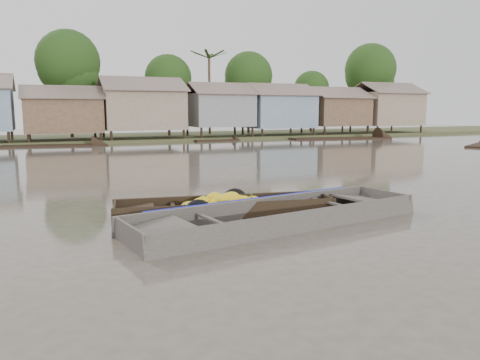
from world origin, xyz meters
name	(u,v)px	position (x,y,z in m)	size (l,w,h in m)	color
ground	(277,213)	(0.00, 0.00, 0.00)	(120.00, 120.00, 0.00)	#51463E
riverbank	(142,105)	(3.03, 31.86, 3.07)	(120.00, 12.47, 10.22)	#384723
banana_boat	(222,208)	(-1.37, 0.50, 0.17)	(5.87, 2.33, 0.82)	black
viewer_boat	(279,221)	(-0.47, -0.99, 0.06)	(7.73, 3.17, 0.60)	#3D3733
distant_boats	(283,143)	(12.94, 23.56, -0.05)	(35.42, 15.05, 0.35)	black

